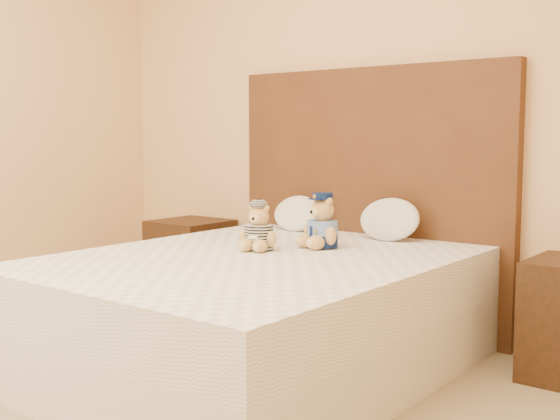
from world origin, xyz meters
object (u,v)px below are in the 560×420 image
Objects in this scene: bed at (257,313)px; nightstand_left at (191,261)px; teddy_prisoner at (259,227)px; pillow_left at (297,212)px; pillow_right at (389,217)px; teddy_police at (322,221)px.

nightstand_left is at bearing 147.38° from bed.
pillow_left is at bearing 98.35° from teddy_prisoner.
teddy_prisoner reaches higher than bed.
teddy_prisoner is 0.77m from pillow_right.
pillow_right is at bearing 50.10° from teddy_prisoner.
teddy_prisoner is at bearing -67.68° from pillow_left.
pillow_left is 0.91× the size of pillow_right.
bed is 7.32× the size of teddy_police.
teddy_police is 1.17× the size of teddy_prisoner.
teddy_police is at bearing -41.91° from pillow_left.
teddy_prisoner is at bearing -111.87° from teddy_police.
bed and nightstand_left have the same top height.
nightstand_left is 2.35× the size of teddy_prisoner.
pillow_right is (0.62, 0.00, 0.01)m from pillow_left.
teddy_police is at bearing -16.71° from nightstand_left.
teddy_prisoner is (-0.10, 0.13, 0.39)m from bed.
nightstand_left is 0.95m from pillow_left.
bed is at bearing -88.79° from teddy_police.
pillow_right is at bearing 1.15° from nightstand_left.
pillow_left is 0.62m from pillow_right.
teddy_prisoner is at bearing 126.11° from bed.
teddy_police is 0.78× the size of pillow_right.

